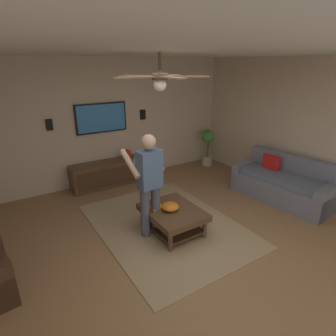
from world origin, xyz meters
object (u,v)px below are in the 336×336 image
object	(u,v)px
remote_white	(170,205)
vase_round	(127,154)
person_standing	(149,180)
book	(157,207)
wall_speaker_left	(143,115)
ceiling_fan	(160,79)
coffee_table	(173,215)
wall_speaker_right	(49,125)
couch	(283,184)
media_console	(110,173)
tv	(101,118)
bowl	(170,207)
potted_plant_tall	(208,141)

from	to	relation	value
remote_white	vase_round	bearing A→B (deg)	-68.04
person_standing	book	world-z (taller)	person_standing
wall_speaker_left	ceiling_fan	distance (m)	3.19
coffee_table	wall_speaker_right	bearing A→B (deg)	25.02
remote_white	ceiling_fan	size ratio (longest dim) A/B	0.13
couch	book	distance (m)	2.75
media_console	tv	world-z (taller)	tv
media_console	bowl	world-z (taller)	media_console
wall_speaker_right	vase_round	bearing A→B (deg)	-100.46
wall_speaker_left	remote_white	bearing A→B (deg)	161.00
coffee_table	person_standing	xyz separation A→B (m)	(0.14, 0.34, 0.64)
wall_speaker_left	coffee_table	bearing A→B (deg)	161.33
vase_round	couch	bearing A→B (deg)	-138.62
person_standing	bowl	bearing A→B (deg)	-121.12
tv	wall_speaker_left	xyz separation A→B (m)	(0.01, -1.02, -0.02)
media_console	tv	distance (m)	1.23
wall_speaker_left	vase_round	bearing A→B (deg)	115.38
remote_white	coffee_table	bearing A→B (deg)	107.41
media_console	potted_plant_tall	world-z (taller)	potted_plant_tall
tv	wall_speaker_right	size ratio (longest dim) A/B	5.13
vase_round	person_standing	bearing A→B (deg)	163.85
potted_plant_tall	tv	bearing A→B (deg)	81.27
book	wall_speaker_right	size ratio (longest dim) A/B	1.00
bowl	ceiling_fan	xyz separation A→B (m)	(-0.20, 0.29, 1.94)
media_console	vase_round	size ratio (longest dim) A/B	7.73
tv	ceiling_fan	bearing A→B (deg)	-3.89
remote_white	wall_speaker_left	distance (m)	2.82
couch	wall_speaker_left	distance (m)	3.45
potted_plant_tall	ceiling_fan	distance (m)	4.11
potted_plant_tall	ceiling_fan	bearing A→B (deg)	129.27
bowl	remote_white	size ratio (longest dim) A/B	1.80
book	ceiling_fan	size ratio (longest dim) A/B	0.19
tv	wall_speaker_left	world-z (taller)	tv
person_standing	book	size ratio (longest dim) A/B	7.45
bowl	remote_white	bearing A→B (deg)	-30.61
couch	media_console	bearing A→B (deg)	-49.79
couch	media_console	world-z (taller)	couch
couch	potted_plant_tall	xyz separation A→B (m)	(2.38, -0.04, 0.37)
coffee_table	ceiling_fan	distance (m)	2.14
bowl	person_standing	bearing A→B (deg)	64.22
coffee_table	bowl	bearing A→B (deg)	88.73
remote_white	wall_speaker_right	world-z (taller)	wall_speaker_right
tv	media_console	bearing A→B (deg)	-0.00
coffee_table	wall_speaker_right	xyz separation A→B (m)	(2.59, 1.21, 1.16)
media_console	wall_speaker_left	xyz separation A→B (m)	(0.25, -1.02, 1.19)
bowl	book	bearing A→B (deg)	43.77
vase_round	ceiling_fan	bearing A→B (deg)	166.12
potted_plant_tall	coffee_table	bearing A→B (deg)	130.17
couch	coffee_table	bearing A→B (deg)	-10.91
wall_speaker_left	wall_speaker_right	xyz separation A→B (m)	(0.00, 2.09, -0.01)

